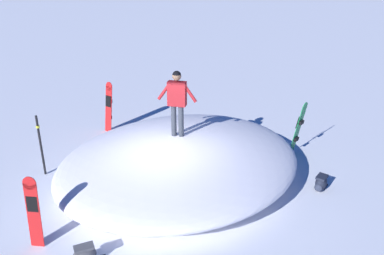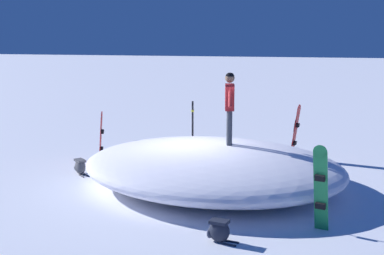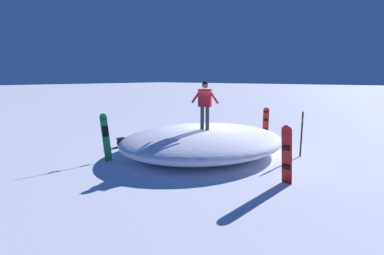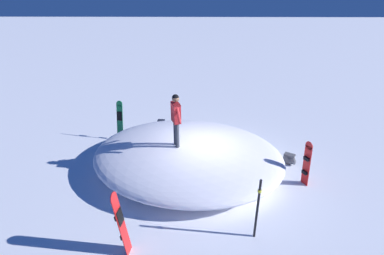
{
  "view_description": "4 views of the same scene",
  "coord_description": "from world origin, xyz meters",
  "px_view_note": "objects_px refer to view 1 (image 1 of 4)",
  "views": [
    {
      "loc": [
        5.43,
        -7.09,
        5.47
      ],
      "look_at": [
        0.21,
        1.02,
        1.33
      ],
      "focal_mm": 37.09,
      "sensor_mm": 36.0,
      "label": 1
    },
    {
      "loc": [
        11.7,
        4.92,
        3.54
      ],
      "look_at": [
        0.38,
        0.17,
        1.5
      ],
      "focal_mm": 47.58,
      "sensor_mm": 36.0,
      "label": 2
    },
    {
      "loc": [
        -6.3,
        9.51,
        2.97
      ],
      "look_at": [
        0.36,
        1.01,
        1.06
      ],
      "focal_mm": 26.48,
      "sensor_mm": 36.0,
      "label": 3
    },
    {
      "loc": [
        -8.42,
        0.13,
        5.43
      ],
      "look_at": [
        -0.26,
        0.42,
        1.74
      ],
      "focal_mm": 25.76,
      "sensor_mm": 36.0,
      "label": 4
    }
  ],
  "objects_px": {
    "snowboard_primary_upright": "(299,128)",
    "trail_marker_pole": "(41,144)",
    "snowboarder_standing": "(177,97)",
    "backpack_far": "(84,255)",
    "snowboard_tertiary_upright": "(109,106)",
    "backpack_near": "(321,183)",
    "snowboard_secondary_upright": "(34,211)"
  },
  "relations": [
    {
      "from": "snowboarder_standing",
      "to": "snowboard_secondary_upright",
      "type": "bearing_deg",
      "value": -98.47
    },
    {
      "from": "snowboard_secondary_upright",
      "to": "backpack_far",
      "type": "xyz_separation_m",
      "value": [
        1.24,
        0.1,
        -0.6
      ]
    },
    {
      "from": "backpack_far",
      "to": "trail_marker_pole",
      "type": "distance_m",
      "value": 4.05
    },
    {
      "from": "backpack_near",
      "to": "snowboard_tertiary_upright",
      "type": "bearing_deg",
      "value": -179.38
    },
    {
      "from": "snowboarder_standing",
      "to": "snowboard_tertiary_upright",
      "type": "xyz_separation_m",
      "value": [
        -3.49,
        0.98,
        -1.24
      ]
    },
    {
      "from": "snowboard_secondary_upright",
      "to": "backpack_far",
      "type": "height_order",
      "value": "snowboard_secondary_upright"
    },
    {
      "from": "snowboard_primary_upright",
      "to": "trail_marker_pole",
      "type": "xyz_separation_m",
      "value": [
        -5.39,
        -4.86,
        0.02
      ]
    },
    {
      "from": "snowboarder_standing",
      "to": "backpack_far",
      "type": "bearing_deg",
      "value": -81.4
    },
    {
      "from": "snowboard_primary_upright",
      "to": "backpack_far",
      "type": "height_order",
      "value": "snowboard_primary_upright"
    },
    {
      "from": "snowboard_primary_upright",
      "to": "trail_marker_pole",
      "type": "distance_m",
      "value": 7.26
    },
    {
      "from": "backpack_far",
      "to": "trail_marker_pole",
      "type": "relative_size",
      "value": 0.38
    },
    {
      "from": "snowboarder_standing",
      "to": "trail_marker_pole",
      "type": "bearing_deg",
      "value": -142.78
    },
    {
      "from": "snowboard_secondary_upright",
      "to": "trail_marker_pole",
      "type": "relative_size",
      "value": 0.92
    },
    {
      "from": "backpack_near",
      "to": "snowboard_secondary_upright",
      "type": "bearing_deg",
      "value": -129.45
    },
    {
      "from": "snowboarder_standing",
      "to": "backpack_near",
      "type": "height_order",
      "value": "snowboarder_standing"
    },
    {
      "from": "snowboard_tertiary_upright",
      "to": "trail_marker_pole",
      "type": "distance_m",
      "value": 3.24
    },
    {
      "from": "backpack_near",
      "to": "backpack_far",
      "type": "height_order",
      "value": "backpack_far"
    },
    {
      "from": "snowboard_tertiary_upright",
      "to": "backpack_near",
      "type": "relative_size",
      "value": 2.89
    },
    {
      "from": "snowboarder_standing",
      "to": "backpack_near",
      "type": "relative_size",
      "value": 3.04
    },
    {
      "from": "trail_marker_pole",
      "to": "snowboard_primary_upright",
      "type": "bearing_deg",
      "value": 41.99
    },
    {
      "from": "snowboarder_standing",
      "to": "backpack_near",
      "type": "distance_m",
      "value": 4.28
    },
    {
      "from": "snowboard_secondary_upright",
      "to": "snowboard_tertiary_upright",
      "type": "bearing_deg",
      "value": 119.09
    },
    {
      "from": "snowboarder_standing",
      "to": "snowboard_tertiary_upright",
      "type": "distance_m",
      "value": 3.83
    },
    {
      "from": "snowboard_tertiary_upright",
      "to": "snowboard_secondary_upright",
      "type": "bearing_deg",
      "value": -60.91
    },
    {
      "from": "snowboard_primary_upright",
      "to": "snowboard_tertiary_upright",
      "type": "bearing_deg",
      "value": -164.38
    },
    {
      "from": "snowboard_primary_upright",
      "to": "backpack_far",
      "type": "distance_m",
      "value": 7.01
    },
    {
      "from": "snowboard_secondary_upright",
      "to": "backpack_near",
      "type": "distance_m",
      "value": 6.8
    },
    {
      "from": "snowboard_primary_upright",
      "to": "snowboard_secondary_upright",
      "type": "distance_m",
      "value": 7.5
    },
    {
      "from": "snowboarder_standing",
      "to": "snowboard_secondary_upright",
      "type": "height_order",
      "value": "snowboarder_standing"
    },
    {
      "from": "snowboarder_standing",
      "to": "backpack_far",
      "type": "distance_m",
      "value": 4.54
    },
    {
      "from": "snowboarder_standing",
      "to": "snowboard_primary_upright",
      "type": "relative_size",
      "value": 1.05
    },
    {
      "from": "snowboard_primary_upright",
      "to": "trail_marker_pole",
      "type": "relative_size",
      "value": 0.99
    }
  ]
}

